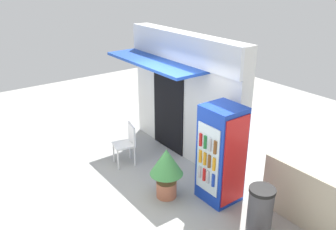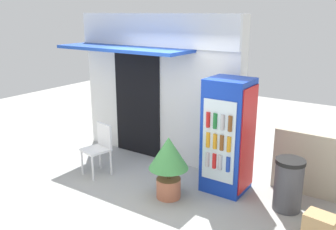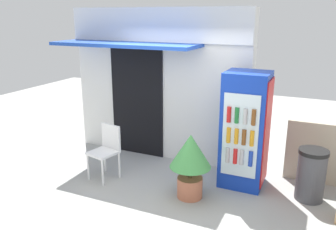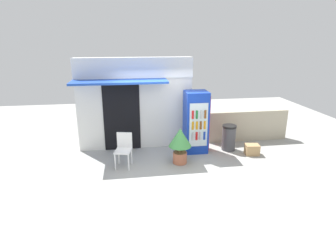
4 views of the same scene
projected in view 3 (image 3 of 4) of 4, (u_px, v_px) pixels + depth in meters
ground at (153, 199)px, 5.26m from camera, size 16.00×16.00×0.00m
storefront_building at (158, 81)px, 6.57m from camera, size 3.51×1.14×2.83m
drink_cooler at (245, 130)px, 5.48m from camera, size 0.70×0.70×1.87m
plastic_chair at (107, 148)px, 5.83m from camera, size 0.50×0.51×0.92m
potted_plant_near_shop at (190, 158)px, 5.15m from camera, size 0.63×0.63×1.01m
trash_bin at (311, 175)px, 5.15m from camera, size 0.43×0.43×0.80m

